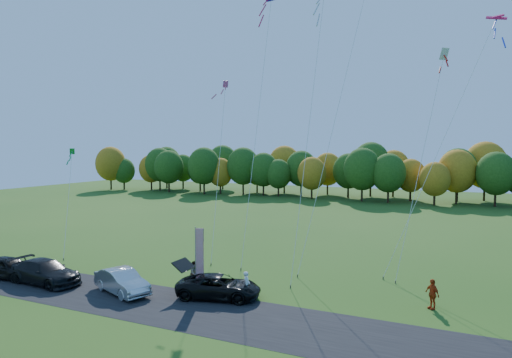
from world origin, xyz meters
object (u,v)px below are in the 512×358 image
at_px(silver_sedan, 122,281).
at_px(feather_flag, 199,253).
at_px(black_suv, 219,286).
at_px(person_east, 432,294).

distance_m(silver_sedan, feather_flag, 5.35).
height_order(silver_sedan, feather_flag, feather_flag).
relative_size(black_suv, silver_sedan, 1.11).
distance_m(black_suv, feather_flag, 2.54).
relative_size(black_suv, feather_flag, 1.20).
height_order(silver_sedan, person_east, person_east).
distance_m(black_suv, silver_sedan, 6.43).
bearing_deg(feather_flag, person_east, 13.52).
xyz_separation_m(black_suv, silver_sedan, (-6.16, -1.85, 0.05)).
bearing_deg(silver_sedan, feather_flag, -44.83).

